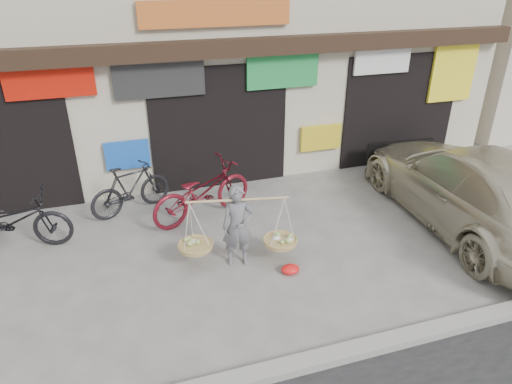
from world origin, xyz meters
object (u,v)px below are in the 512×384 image
object	(u,v)px
street_vendor	(238,230)
bike_2	(202,192)
suv	(471,187)
bike_1	(131,189)
bike_0	(12,221)

from	to	relation	value
street_vendor	bike_2	bearing A→B (deg)	110.02
suv	street_vendor	bearing A→B (deg)	2.91
street_vendor	suv	distance (m)	4.59
bike_1	suv	size ratio (longest dim) A/B	0.32
bike_1	suv	world-z (taller)	suv
bike_1	suv	bearing A→B (deg)	-133.82
street_vendor	bike_0	xyz separation A→B (m)	(-3.65, 1.66, -0.11)
bike_0	bike_1	world-z (taller)	bike_0
bike_0	suv	bearing A→B (deg)	-90.61
bike_0	bike_2	world-z (taller)	bike_2
bike_0	suv	xyz separation A→B (m)	(8.24, -1.68, 0.24)
bike_0	bike_2	size ratio (longest dim) A/B	0.94
bike_2	suv	bearing A→B (deg)	-130.41
bike_0	bike_1	size ratio (longest dim) A/B	1.19
bike_2	bike_0	bearing A→B (deg)	70.01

